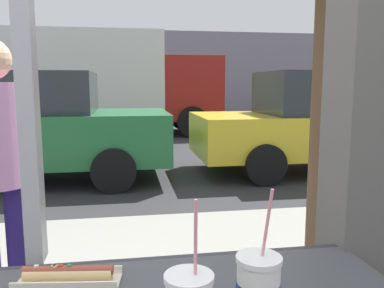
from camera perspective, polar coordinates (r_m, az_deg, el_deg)
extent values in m
plane|color=#2D2D30|center=(9.28, -11.00, -1.15)|extent=(60.00, 60.00, 0.00)
cube|color=#2A2C30|center=(1.33, -21.58, -16.29)|extent=(1.97, 0.02, 0.02)
cube|color=#9E9EA3|center=(1.27, -22.73, 13.03)|extent=(0.05, 0.08, 1.30)
cube|color=gray|center=(22.05, -10.28, 9.99)|extent=(28.00, 1.20, 4.32)
cylinder|color=black|center=(0.84, -0.43, -19.10)|extent=(0.09, 0.09, 0.01)
cylinder|color=white|center=(0.83, -0.43, -18.49)|extent=(0.10, 0.10, 0.01)
cylinder|color=pink|center=(0.80, 0.50, -14.54)|extent=(0.01, 0.03, 0.20)
cylinder|color=black|center=(0.93, 9.48, -16.41)|extent=(0.09, 0.09, 0.01)
cylinder|color=white|center=(0.92, 9.50, -15.85)|extent=(0.10, 0.10, 0.01)
cylinder|color=pink|center=(0.90, 10.47, -12.18)|extent=(0.02, 0.04, 0.20)
cube|color=beige|center=(1.19, -17.15, -18.31)|extent=(0.29, 0.13, 0.01)
cube|color=beige|center=(1.15, -17.82, -18.83)|extent=(0.27, 0.04, 0.03)
cube|color=beige|center=(1.23, -16.59, -16.92)|extent=(0.27, 0.04, 0.03)
cylinder|color=#DBB77A|center=(1.18, -17.21, -17.32)|extent=(0.24, 0.07, 0.04)
cylinder|color=brown|center=(1.18, -17.23, -16.79)|extent=(0.24, 0.06, 0.03)
cube|color=#337A2D|center=(1.17, -17.02, -16.28)|extent=(0.01, 0.01, 0.01)
cube|color=beige|center=(1.18, -18.86, -16.14)|extent=(0.01, 0.01, 0.01)
cube|color=red|center=(1.18, -18.21, -16.19)|extent=(0.01, 0.01, 0.01)
cube|color=beige|center=(1.20, -21.27, -15.94)|extent=(0.01, 0.01, 0.01)
cube|color=beige|center=(1.18, -19.00, -16.13)|extent=(0.02, 0.01, 0.01)
cube|color=#236B38|center=(6.82, -22.72, 0.89)|extent=(4.49, 1.88, 0.77)
cube|color=#282D33|center=(6.79, -23.68, 6.73)|extent=(2.33, 1.66, 0.63)
cylinder|color=black|center=(7.62, -10.70, -0.78)|extent=(0.64, 0.18, 0.64)
cylinder|color=black|center=(5.77, -11.08, -3.75)|extent=(0.64, 0.18, 0.64)
cube|color=gold|center=(7.52, 18.63, 1.47)|extent=(4.68, 1.79, 0.70)
cube|color=#282D33|center=(7.50, 19.34, 6.88)|extent=(2.44, 1.58, 0.73)
cylinder|color=black|center=(9.06, 24.00, 0.09)|extent=(0.64, 0.18, 0.64)
cylinder|color=black|center=(7.85, 6.00, -0.41)|extent=(0.64, 0.18, 0.64)
cylinder|color=black|center=(6.17, 10.41, -2.95)|extent=(0.64, 0.18, 0.64)
cube|color=silver|center=(12.55, -17.23, 9.10)|extent=(5.53, 2.20, 2.59)
cube|color=maroon|center=(12.59, -0.70, 7.90)|extent=(1.90, 2.10, 1.90)
cylinder|color=black|center=(13.67, -1.36, 3.95)|extent=(0.90, 0.24, 0.90)
cylinder|color=black|center=(11.60, 0.10, 3.15)|extent=(0.90, 0.24, 0.90)
cylinder|color=black|center=(13.85, -20.74, 3.47)|extent=(0.90, 0.24, 0.90)
cylinder|color=black|center=(11.71, -22.81, 2.54)|extent=(0.90, 0.24, 0.90)
cylinder|color=navy|center=(2.55, -23.17, -14.54)|extent=(0.14, 0.14, 0.84)
cylinder|color=brown|center=(2.80, 18.80, 2.25)|extent=(0.23, 0.23, 2.21)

